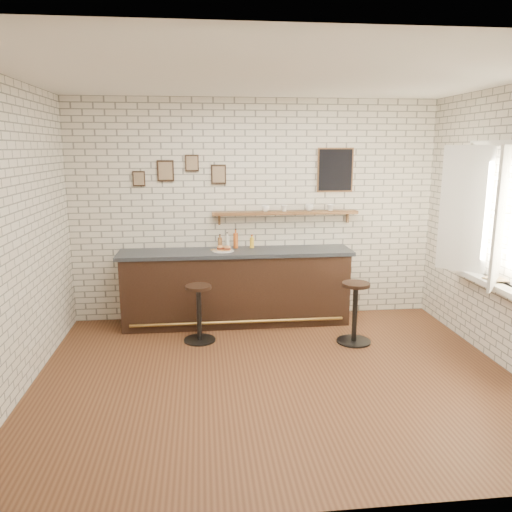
# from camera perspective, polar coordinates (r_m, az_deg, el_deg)

# --- Properties ---
(ground) EXTENTS (5.00, 5.00, 0.00)m
(ground) POSITION_cam_1_polar(r_m,az_deg,el_deg) (5.39, 2.32, -13.60)
(ground) COLOR brown
(ground) RESTS_ON ground
(bar_counter) EXTENTS (3.10, 0.65, 1.01)m
(bar_counter) POSITION_cam_1_polar(r_m,az_deg,el_deg) (6.76, -2.28, -3.55)
(bar_counter) COLOR black
(bar_counter) RESTS_ON ground
(sandwich_plate) EXTENTS (0.28, 0.28, 0.01)m
(sandwich_plate) POSITION_cam_1_polar(r_m,az_deg,el_deg) (6.61, -3.78, 0.60)
(sandwich_plate) COLOR white
(sandwich_plate) RESTS_ON bar_counter
(ciabatta_sandwich) EXTENTS (0.21, 0.15, 0.06)m
(ciabatta_sandwich) POSITION_cam_1_polar(r_m,az_deg,el_deg) (6.60, -3.71, 0.93)
(ciabatta_sandwich) COLOR tan
(ciabatta_sandwich) RESTS_ON sandwich_plate
(potato_chips) EXTENTS (0.27, 0.17, 0.00)m
(potato_chips) POSITION_cam_1_polar(r_m,az_deg,el_deg) (6.60, -3.91, 0.66)
(potato_chips) COLOR #E4A950
(potato_chips) RESTS_ON sandwich_plate
(bitters_bottle_brown) EXTENTS (0.06, 0.06, 0.20)m
(bitters_bottle_brown) POSITION_cam_1_polar(r_m,az_deg,el_deg) (6.78, -4.13, 1.53)
(bitters_bottle_brown) COLOR brown
(bitters_bottle_brown) RESTS_ON bar_counter
(bitters_bottle_white) EXTENTS (0.06, 0.06, 0.22)m
(bitters_bottle_white) POSITION_cam_1_polar(r_m,az_deg,el_deg) (6.78, -3.29, 1.63)
(bitters_bottle_white) COLOR silver
(bitters_bottle_white) RESTS_ON bar_counter
(bitters_bottle_amber) EXTENTS (0.06, 0.06, 0.27)m
(bitters_bottle_amber) POSITION_cam_1_polar(r_m,az_deg,el_deg) (6.78, -2.34, 1.81)
(bitters_bottle_amber) COLOR #AF4F1C
(bitters_bottle_amber) RESTS_ON bar_counter
(condiment_bottle_yellow) EXTENTS (0.06, 0.06, 0.18)m
(condiment_bottle_yellow) POSITION_cam_1_polar(r_m,az_deg,el_deg) (6.81, -0.47, 1.58)
(condiment_bottle_yellow) COLOR yellow
(condiment_bottle_yellow) RESTS_ON bar_counter
(bar_stool_left) EXTENTS (0.40, 0.40, 0.71)m
(bar_stool_left) POSITION_cam_1_polar(r_m,az_deg,el_deg) (6.20, -6.53, -6.31)
(bar_stool_left) COLOR black
(bar_stool_left) RESTS_ON ground
(bar_stool_right) EXTENTS (0.42, 0.42, 0.76)m
(bar_stool_right) POSITION_cam_1_polar(r_m,az_deg,el_deg) (6.23, 11.24, -6.15)
(bar_stool_right) COLOR black
(bar_stool_right) RESTS_ON ground
(wall_shelf) EXTENTS (2.00, 0.18, 0.18)m
(wall_shelf) POSITION_cam_1_polar(r_m,az_deg,el_deg) (6.85, 3.37, 4.94)
(wall_shelf) COLOR brown
(wall_shelf) RESTS_ON ground
(shelf_cup_a) EXTENTS (0.12, 0.12, 0.09)m
(shelf_cup_a) POSITION_cam_1_polar(r_m,az_deg,el_deg) (6.80, 1.09, 5.45)
(shelf_cup_a) COLOR white
(shelf_cup_a) RESTS_ON wall_shelf
(shelf_cup_b) EXTENTS (0.13, 0.13, 0.08)m
(shelf_cup_b) POSITION_cam_1_polar(r_m,az_deg,el_deg) (6.83, 3.24, 5.47)
(shelf_cup_b) COLOR white
(shelf_cup_b) RESTS_ON wall_shelf
(shelf_cup_c) EXTENTS (0.14, 0.14, 0.09)m
(shelf_cup_c) POSITION_cam_1_polar(r_m,az_deg,el_deg) (6.90, 6.12, 5.53)
(shelf_cup_c) COLOR white
(shelf_cup_c) RESTS_ON wall_shelf
(shelf_cup_d) EXTENTS (0.10, 0.10, 0.09)m
(shelf_cup_d) POSITION_cam_1_polar(r_m,az_deg,el_deg) (6.97, 8.51, 5.50)
(shelf_cup_d) COLOR white
(shelf_cup_d) RESTS_ON wall_shelf
(back_wall_decor) EXTENTS (2.96, 0.02, 0.56)m
(back_wall_decor) POSITION_cam_1_polar(r_m,az_deg,el_deg) (6.85, 1.87, 9.73)
(back_wall_decor) COLOR black
(back_wall_decor) RESTS_ON ground
(window_sill) EXTENTS (0.20, 1.35, 0.06)m
(window_sill) POSITION_cam_1_polar(r_m,az_deg,el_deg) (6.16, 24.65, -2.49)
(window_sill) COLOR white
(window_sill) RESTS_ON ground
(casement_window) EXTENTS (0.40, 1.30, 1.56)m
(casement_window) POSITION_cam_1_polar(r_m,az_deg,el_deg) (6.00, 24.93, 4.43)
(casement_window) COLOR white
(casement_window) RESTS_ON ground
(book_lower) EXTENTS (0.24, 0.26, 0.02)m
(book_lower) POSITION_cam_1_polar(r_m,az_deg,el_deg) (6.01, 25.25, -2.49)
(book_lower) COLOR tan
(book_lower) RESTS_ON window_sill
(book_upper) EXTENTS (0.24, 0.28, 0.02)m
(book_upper) POSITION_cam_1_polar(r_m,az_deg,el_deg) (6.01, 25.23, -2.30)
(book_upper) COLOR tan
(book_upper) RESTS_ON book_lower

